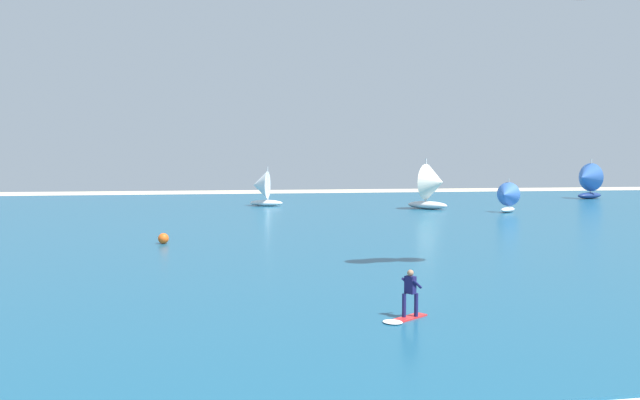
# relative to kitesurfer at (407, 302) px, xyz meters

# --- Properties ---
(ocean) EXTENTS (160.00, 90.00, 0.10)m
(ocean) POSITION_rel_kitesurfer_xyz_m (-3.80, 37.38, -0.65)
(ocean) COLOR navy
(ocean) RESTS_ON ground
(kitesurfer) EXTENTS (1.93, 1.58, 1.67)m
(kitesurfer) POSITION_rel_kitesurfer_xyz_m (0.00, 0.00, 0.00)
(kitesurfer) COLOR red
(kitesurfer) RESTS_ON ocean
(sailboat_outermost) EXTENTS (4.13, 3.64, 4.64)m
(sailboat_outermost) POSITION_rel_kitesurfer_xyz_m (-0.25, 54.18, 1.52)
(sailboat_outermost) COLOR white
(sailboat_outermost) RESTS_ON ocean
(sailboat_far_right) EXTENTS (4.90, 4.95, 5.58)m
(sailboat_far_right) POSITION_rel_kitesurfer_xyz_m (17.81, 45.83, 1.95)
(sailboat_far_right) COLOR silver
(sailboat_far_right) RESTS_ON ocean
(sailboat_anchored_offshore) EXTENTS (4.97, 4.43, 5.58)m
(sailboat_anchored_offshore) POSITION_rel_kitesurfer_xyz_m (45.67, 60.32, 1.95)
(sailboat_anchored_offshore) COLOR navy
(sailboat_anchored_offshore) RESTS_ON ocean
(sailboat_far_left) EXTENTS (3.10, 3.06, 3.49)m
(sailboat_far_left) POSITION_rel_kitesurfer_xyz_m (23.75, 40.43, 1.00)
(sailboat_far_left) COLOR white
(sailboat_far_left) RESTS_ON ocean
(marker_buoy) EXTENTS (0.69, 0.69, 0.69)m
(marker_buoy) POSITION_rel_kitesurfer_xyz_m (-9.41, 21.50, -0.26)
(marker_buoy) COLOR #E55919
(marker_buoy) RESTS_ON ocean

